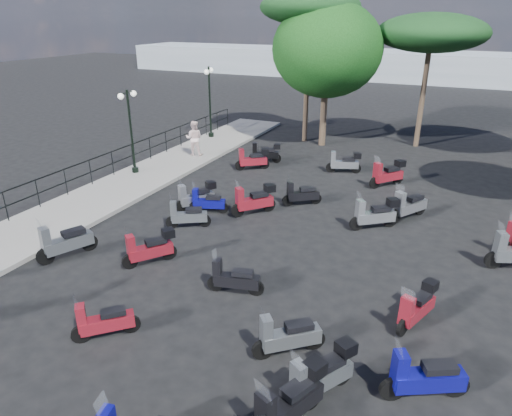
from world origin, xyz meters
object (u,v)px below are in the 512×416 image
at_px(broadleaf_tree, 327,50).
at_px(scooter_3, 207,202).
at_px(scooter_29, 409,206).
at_px(scooter_2, 65,242).
at_px(scooter_15, 234,279).
at_px(scooter_23, 388,174).
at_px(scooter_14, 287,337).
at_px(scooter_4, 196,197).
at_px(pedestrian_far, 194,138).
at_px(scooter_21, 417,307).
at_px(scooter_26, 424,378).
at_px(scooter_5, 265,153).
at_px(scooter_25, 321,375).
at_px(scooter_9, 254,201).
at_px(scooter_10, 187,216).
at_px(pine_0, 432,33).
at_px(scooter_8, 150,249).
at_px(lamp_post_1, 131,126).
at_px(scooter_11, 253,159).
at_px(scooter_7, 104,322).
at_px(scooter_16, 301,195).
at_px(pine_2, 310,8).
at_px(lamp_post_2, 210,98).
at_px(scooter_17, 344,163).
at_px(scooter_22, 375,214).

bearing_deg(broadleaf_tree, scooter_3, -95.26).
distance_m(scooter_29, broadleaf_tree, 11.28).
distance_m(scooter_2, scooter_15, 5.54).
relative_size(scooter_15, scooter_23, 1.03).
bearing_deg(scooter_14, scooter_15, 12.25).
xyz_separation_m(scooter_4, scooter_14, (6.05, -6.07, -0.04)).
height_order(pedestrian_far, scooter_14, pedestrian_far).
distance_m(scooter_21, scooter_26, 2.37).
height_order(scooter_4, scooter_5, scooter_4).
distance_m(scooter_25, broadleaf_tree, 19.23).
bearing_deg(scooter_4, scooter_9, -129.67).
relative_size(scooter_10, broadleaf_tree, 0.18).
bearing_deg(scooter_25, scooter_3, -14.69).
relative_size(scooter_15, pine_0, 0.22).
bearing_deg(scooter_3, scooter_8, 165.57).
bearing_deg(broadleaf_tree, scooter_15, -81.33).
bearing_deg(scooter_4, scooter_3, -155.33).
relative_size(lamp_post_1, scooter_11, 2.62).
relative_size(scooter_7, scooter_21, 0.81).
relative_size(scooter_16, pine_2, 0.16).
height_order(scooter_10, scooter_14, scooter_14).
bearing_deg(scooter_5, scooter_25, -173.16).
xyz_separation_m(lamp_post_1, scooter_26, (13.54, -8.37, -1.79)).
distance_m(scooter_11, scooter_15, 10.49).
height_order(scooter_11, scooter_15, scooter_11).
relative_size(scooter_16, scooter_21, 0.88).
relative_size(pedestrian_far, scooter_9, 1.22).
bearing_deg(scooter_11, lamp_post_1, 86.85).
distance_m(lamp_post_1, scooter_3, 6.02).
distance_m(pedestrian_far, scooter_16, 8.03).
xyz_separation_m(scooter_5, scooter_7, (2.05, -13.82, -0.06)).
relative_size(lamp_post_2, scooter_23, 2.69).
bearing_deg(scooter_9, pedestrian_far, -1.09).
bearing_deg(scooter_5, scooter_3, 163.79).
xyz_separation_m(scooter_4, scooter_16, (3.46, 2.05, -0.07)).
bearing_deg(scooter_10, pine_0, -53.29).
bearing_deg(scooter_26, scooter_3, 25.36).
bearing_deg(scooter_7, scooter_4, -28.58).
bearing_deg(scooter_17, pedestrian_far, 76.62).
xyz_separation_m(pedestrian_far, scooter_8, (4.57, -9.84, -0.54)).
height_order(scooter_8, scooter_22, scooter_22).
bearing_deg(pine_0, pedestrian_far, -144.54).
bearing_deg(scooter_15, scooter_14, -140.61).
bearing_deg(pedestrian_far, lamp_post_1, 55.01).
height_order(scooter_2, scooter_7, scooter_2).
distance_m(scooter_2, pine_0, 20.29).
bearing_deg(scooter_22, scooter_21, 164.49).
bearing_deg(pine_0, scooter_26, -82.76).
relative_size(scooter_8, scooter_15, 0.93).
xyz_separation_m(scooter_10, scooter_26, (8.31, -4.62, 0.06)).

